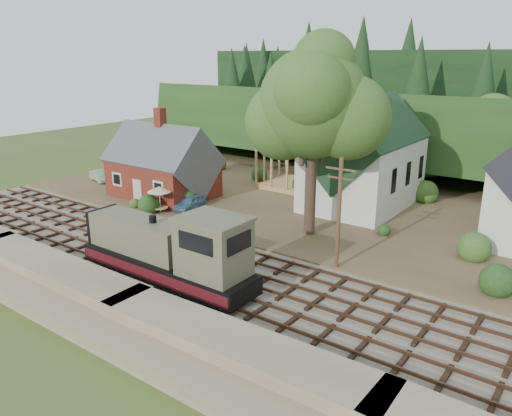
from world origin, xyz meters
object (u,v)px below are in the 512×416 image
Objects in this scene: car_blue at (190,202)px; car_green at (100,176)px; locomotive at (171,252)px; patio_set at (159,190)px.

car_green is at bearing 165.99° from car_blue.
locomotive reaches higher than car_blue.
patio_set is (14.41, -4.18, 1.49)m from car_green.
locomotive is 5.20× the size of patio_set.
car_green is at bearing 151.74° from locomotive.
locomotive is 29.42m from car_green.
locomotive is 3.43× the size of car_green.
patio_set is at bearing -90.23° from car_green.
car_blue is 3.19m from patio_set.
car_green is (-25.89, 13.91, -1.33)m from locomotive.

